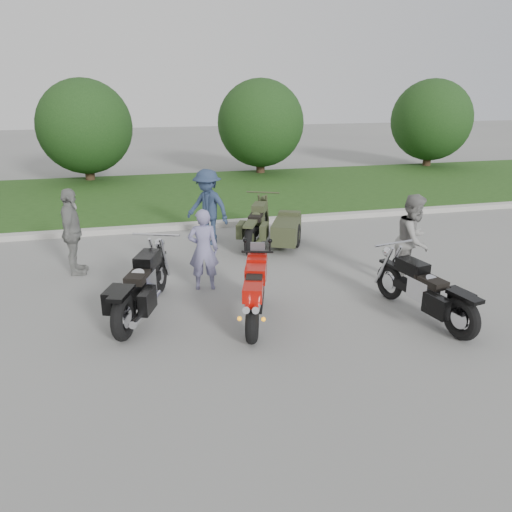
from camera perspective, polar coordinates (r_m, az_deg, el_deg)
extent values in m
plane|color=gray|center=(8.31, -3.18, -7.98)|extent=(80.00, 80.00, 0.00)
cube|color=#B6B3AB|center=(13.85, -7.88, 3.44)|extent=(60.00, 0.30, 0.15)
cube|color=#356322|center=(17.87, -9.37, 6.91)|extent=(60.00, 8.00, 0.14)
cylinder|color=#3F2B1C|center=(21.08, -18.52, 9.50)|extent=(0.36, 0.36, 1.20)
sphere|color=black|center=(20.90, -18.99, 13.82)|extent=(3.60, 3.60, 3.60)
cylinder|color=#3F2B1C|center=(21.68, 0.52, 10.71)|extent=(0.36, 0.36, 1.20)
sphere|color=black|center=(21.50, 0.53, 14.94)|extent=(3.60, 3.60, 3.60)
cylinder|color=#3F2B1C|center=(24.89, 19.00, 10.79)|extent=(0.36, 0.36, 1.20)
sphere|color=black|center=(24.73, 19.41, 14.45)|extent=(3.60, 3.60, 3.60)
torus|color=black|center=(7.67, -0.44, -7.82)|extent=(0.36, 0.64, 0.61)
torus|color=black|center=(8.97, 0.18, -3.73)|extent=(0.29, 0.60, 0.59)
cube|color=black|center=(8.17, -0.13, -4.22)|extent=(0.53, 0.93, 0.35)
cube|color=#AA0D06|center=(8.28, -0.03, -1.90)|extent=(0.48, 0.62, 0.26)
cube|color=#AA0D06|center=(7.67, -0.34, -3.98)|extent=(0.44, 0.61, 0.22)
cube|color=black|center=(7.93, -0.19, -2.56)|extent=(0.35, 0.41, 0.10)
cube|color=#AA0D06|center=(8.63, 0.11, -1.28)|extent=(0.44, 0.48, 0.40)
cylinder|color=silver|center=(7.49, -1.01, -5.91)|extent=(0.24, 0.47, 0.22)
cylinder|color=silver|center=(7.48, 0.06, -5.94)|extent=(0.24, 0.47, 0.22)
torus|color=black|center=(7.99, -14.90, -6.77)|extent=(0.44, 0.77, 0.75)
torus|color=black|center=(9.58, -11.01, -2.19)|extent=(0.37, 0.71, 0.71)
cube|color=black|center=(8.73, -12.82, -3.68)|extent=(0.70, 1.33, 0.16)
cube|color=silver|center=(8.70, -12.86, -3.14)|extent=(0.49, 0.58, 0.39)
cube|color=black|center=(8.88, -12.32, -0.48)|extent=(0.51, 0.68, 0.24)
cube|color=black|center=(8.48, -13.32, -2.31)|extent=(0.49, 0.63, 0.13)
cube|color=black|center=(7.83, -15.15, -4.14)|extent=(0.44, 0.66, 0.07)
cylinder|color=silver|center=(8.40, -12.31, -5.75)|extent=(0.53, 1.18, 0.11)
torus|color=black|center=(8.37, 22.43, -6.61)|extent=(0.31, 0.72, 0.70)
torus|color=black|center=(9.49, 15.00, -2.88)|extent=(0.25, 0.67, 0.66)
cube|color=black|center=(8.87, 18.53, -4.09)|extent=(0.46, 1.26, 0.14)
cube|color=silver|center=(8.84, 18.59, -3.59)|extent=(0.39, 0.52, 0.36)
cube|color=black|center=(8.95, 17.44, -1.21)|extent=(0.39, 0.61, 0.23)
cube|color=black|center=(8.67, 19.41, -2.81)|extent=(0.38, 0.56, 0.12)
cube|color=black|center=(8.23, 22.75, -4.27)|extent=(0.33, 0.60, 0.06)
cylinder|color=silver|center=(8.82, 20.91, -5.53)|extent=(0.32, 1.13, 0.10)
torus|color=black|center=(11.49, -0.67, 1.83)|extent=(0.46, 0.73, 0.72)
torus|color=black|center=(13.16, 0.79, 3.99)|extent=(0.40, 0.67, 0.68)
cube|color=black|center=(12.29, 0.11, 3.41)|extent=(0.74, 1.26, 0.15)
cube|color=#373E24|center=(12.27, 0.11, 3.79)|extent=(0.49, 0.57, 0.37)
cube|color=#373E24|center=(12.50, 0.37, 5.49)|extent=(0.51, 0.66, 0.23)
cube|color=black|center=(12.07, -0.02, 4.47)|extent=(0.49, 0.61, 0.13)
cube|color=#373E24|center=(11.38, -0.68, 3.67)|extent=(0.45, 0.63, 0.06)
cylinder|color=#373E24|center=(11.95, 0.70, 2.20)|extent=(0.58, 1.11, 0.11)
cube|color=#373E24|center=(12.09, 3.50, 3.00)|extent=(1.10, 1.50, 0.48)
torus|color=black|center=(12.10, 4.74, 2.35)|extent=(0.36, 0.60, 0.60)
imported|color=#7A77A2|center=(9.51, -6.04, 0.72)|extent=(0.63, 0.46, 1.59)
imported|color=gray|center=(10.13, 17.51, 1.72)|extent=(1.11, 1.09, 1.81)
imported|color=navy|center=(12.27, -5.54, 5.58)|extent=(1.33, 1.33, 1.85)
imported|color=gray|center=(10.87, -20.27, 2.57)|extent=(0.51, 1.08, 1.81)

